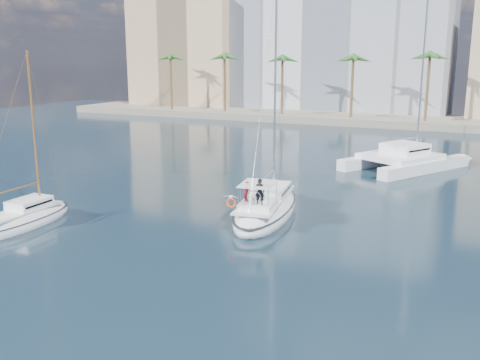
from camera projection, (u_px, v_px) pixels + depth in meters
The scene contains 10 objects.
ground at pixel (215, 224), 35.38m from camera, with size 160.00×160.00×0.00m, color black.
quay at pixel (385, 120), 89.05m from camera, with size 120.00×14.00×1.20m, color gray.
building_modern at pixel (337, 40), 101.60m from camera, with size 42.00×16.00×28.00m, color silver.
building_tan_left at pixel (190, 56), 111.17m from camera, with size 22.00×14.00×22.00m, color tan.
palm_left at pixel (195, 60), 97.43m from camera, with size 3.60×3.60×12.30m.
palm_centre at pixel (384, 61), 83.35m from camera, with size 3.60×3.60×12.30m.
main_sloop at pixel (266, 208), 37.27m from camera, with size 5.41×11.83×16.92m.
small_sloop at pixel (22, 220), 34.94m from camera, with size 2.76×8.35×11.92m.
catamaran at pixel (403, 157), 52.91m from camera, with size 11.59×13.96×18.17m.
seagull at pixel (231, 197), 39.62m from camera, with size 1.15×0.49×0.21m.
Camera 1 is at (15.86, -29.91, 10.80)m, focal length 40.00 mm.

